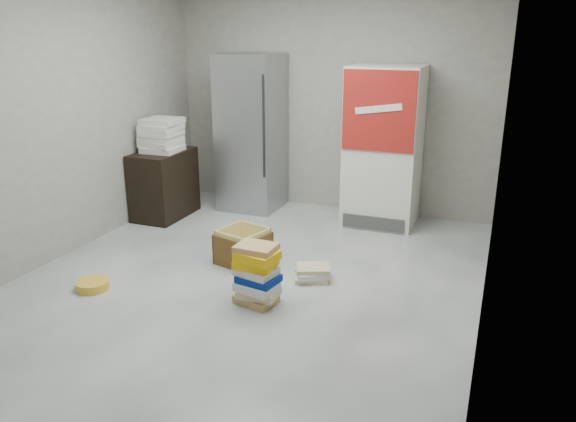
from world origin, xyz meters
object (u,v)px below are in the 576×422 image
(phonebook_stack_main, at_px, (257,275))
(cardboard_box, at_px, (243,249))
(steel_fridge, at_px, (252,133))
(wood_shelf, at_px, (164,184))
(coke_cooler, at_px, (383,147))

(phonebook_stack_main, bearing_deg, cardboard_box, 130.05)
(steel_fridge, relative_size, wood_shelf, 2.37)
(wood_shelf, height_order, cardboard_box, wood_shelf)
(coke_cooler, height_order, phonebook_stack_main, coke_cooler)
(steel_fridge, xyz_separation_m, wood_shelf, (-0.83, -0.73, -0.55))
(steel_fridge, relative_size, cardboard_box, 3.64)
(steel_fridge, xyz_separation_m, coke_cooler, (1.65, -0.01, -0.05))
(wood_shelf, relative_size, cardboard_box, 1.53)
(coke_cooler, bearing_deg, wood_shelf, -163.72)
(cardboard_box, bearing_deg, wood_shelf, 163.26)
(coke_cooler, xyz_separation_m, cardboard_box, (-0.98, -1.67, -0.76))
(coke_cooler, xyz_separation_m, wood_shelf, (-2.48, -0.72, -0.50))
(wood_shelf, bearing_deg, steel_fridge, 41.31)
(steel_fridge, height_order, wood_shelf, steel_fridge)
(coke_cooler, distance_m, cardboard_box, 2.08)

